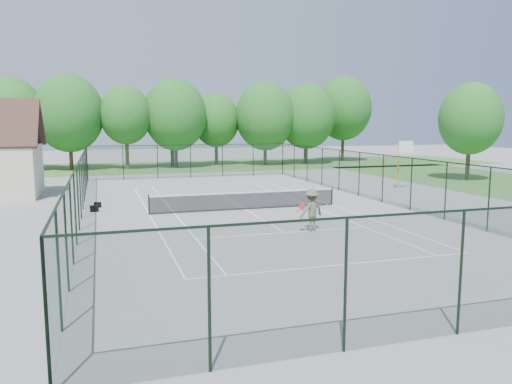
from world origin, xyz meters
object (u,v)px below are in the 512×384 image
tennis_net (246,200)px  sports_bag_a (94,209)px  tennis_player (311,210)px  basketball_goal (402,155)px

tennis_net → sports_bag_a: 8.60m
sports_bag_a → tennis_player: size_ratio=0.23×
tennis_net → basketball_goal: size_ratio=3.04×
tennis_net → tennis_player: size_ratio=5.65×
sports_bag_a → tennis_net: bearing=-24.2°
basketball_goal → sports_bag_a: size_ratio=8.10×
basketball_goal → sports_bag_a: (-22.31, -3.41, -2.39)m
tennis_net → basketball_goal: basketball_goal is taller
basketball_goal → tennis_player: size_ratio=1.86×
basketball_goal → tennis_player: (-12.61, -11.71, -1.59)m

